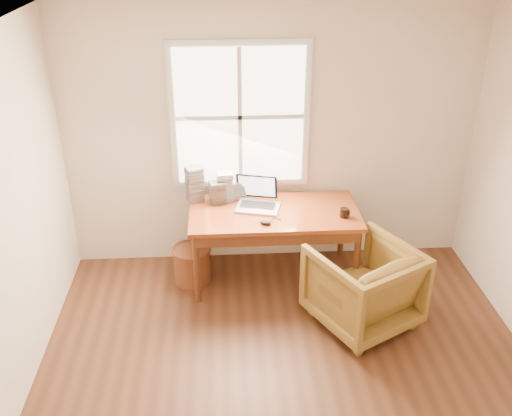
{
  "coord_description": "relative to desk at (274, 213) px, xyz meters",
  "views": [
    {
      "loc": [
        -0.47,
        -2.94,
        3.25
      ],
      "look_at": [
        -0.18,
        1.65,
        0.87
      ],
      "focal_mm": 40.0,
      "sensor_mm": 36.0,
      "label": 1
    }
  ],
  "objects": [
    {
      "name": "room_shell",
      "position": [
        -0.02,
        -1.64,
        0.59
      ],
      "size": [
        4.04,
        4.54,
        2.64
      ],
      "color": "#522F1C",
      "rests_on": "ground"
    },
    {
      "name": "desk",
      "position": [
        0.0,
        0.0,
        0.0
      ],
      "size": [
        1.6,
        0.8,
        0.04
      ],
      "primitive_type": "cube",
      "color": "brown",
      "rests_on": "room_shell"
    },
    {
      "name": "armchair",
      "position": [
        0.71,
        -0.73,
        -0.36
      ],
      "size": [
        1.1,
        1.1,
        0.75
      ],
      "primitive_type": "imported",
      "rotation": [
        0.0,
        0.0,
        3.64
      ],
      "color": "olive",
      "rests_on": "room_shell"
    },
    {
      "name": "wicker_stool",
      "position": [
        -0.8,
        0.0,
        -0.55
      ],
      "size": [
        0.37,
        0.37,
        0.35
      ],
      "primitive_type": "cylinder",
      "rotation": [
        0.0,
        0.0,
        -0.05
      ],
      "color": "brown",
      "rests_on": "room_shell"
    },
    {
      "name": "laptop",
      "position": [
        -0.15,
        0.06,
        0.16
      ],
      "size": [
        0.47,
        0.48,
        0.28
      ],
      "primitive_type": null,
      "rotation": [
        0.0,
        0.0,
        -0.25
      ],
      "color": "#B7B8BE",
      "rests_on": "desk"
    },
    {
      "name": "mouse",
      "position": [
        -0.1,
        -0.25,
        0.04
      ],
      "size": [
        0.12,
        0.09,
        0.03
      ],
      "primitive_type": "ellipsoid",
      "rotation": [
        0.0,
        0.0,
        -0.33
      ],
      "color": "black",
      "rests_on": "desk"
    },
    {
      "name": "coffee_mug",
      "position": [
        0.63,
        -0.16,
        0.06
      ],
      "size": [
        0.09,
        0.09,
        0.09
      ],
      "primitive_type": "cylinder",
      "rotation": [
        0.0,
        0.0,
        0.2
      ],
      "color": "black",
      "rests_on": "desk"
    },
    {
      "name": "cd_stack_a",
      "position": [
        -0.46,
        0.26,
        0.17
      ],
      "size": [
        0.16,
        0.14,
        0.29
      ],
      "primitive_type": "cube",
      "rotation": [
        0.0,
        0.0,
        0.09
      ],
      "color": "silver",
      "rests_on": "desk"
    },
    {
      "name": "cd_stack_b",
      "position": [
        -0.53,
        0.2,
        0.13
      ],
      "size": [
        0.16,
        0.15,
        0.22
      ],
      "primitive_type": "cube",
      "rotation": [
        0.0,
        0.0,
        0.19
      ],
      "color": "#25252A",
      "rests_on": "desk"
    },
    {
      "name": "cd_stack_c",
      "position": [
        -0.75,
        0.27,
        0.19
      ],
      "size": [
        0.19,
        0.18,
        0.35
      ],
      "primitive_type": "cube",
      "rotation": [
        0.0,
        0.0,
        0.37
      ],
      "color": "#9B99A5",
      "rests_on": "desk"
    },
    {
      "name": "cd_stack_d",
      "position": [
        -0.34,
        0.31,
        0.11
      ],
      "size": [
        0.17,
        0.16,
        0.18
      ],
      "primitive_type": "cube",
      "rotation": [
        0.0,
        0.0,
        0.27
      ],
      "color": "#AFB5BB",
      "rests_on": "desk"
    }
  ]
}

